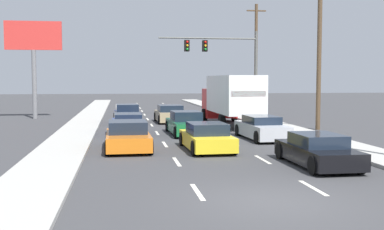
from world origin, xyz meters
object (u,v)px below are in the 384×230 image
at_px(car_blue, 128,124).
at_px(car_silver, 262,128).
at_px(car_green, 186,124).
at_px(utility_pole_far, 256,58).
at_px(box_truck, 231,97).
at_px(roadside_billboard, 34,48).
at_px(car_black, 317,151).
at_px(utility_pole_mid, 319,52).
at_px(car_yellow, 207,138).
at_px(car_tan, 170,114).
at_px(car_orange, 128,137).
at_px(car_navy, 127,115).
at_px(traffic_signal_mast, 217,53).

height_order(car_blue, car_silver, car_silver).
xyz_separation_m(car_green, utility_pole_far, (8.69, 16.06, 4.56)).
distance_m(box_truck, roadside_billboard, 16.69).
xyz_separation_m(car_green, roadside_billboard, (-10.49, 12.63, 5.01)).
height_order(car_green, car_black, car_green).
height_order(car_silver, roadside_billboard, roadside_billboard).
bearing_deg(car_green, utility_pole_mid, 8.84).
distance_m(car_yellow, utility_pole_mid, 12.15).
height_order(car_tan, utility_pole_mid, utility_pole_mid).
xyz_separation_m(car_orange, car_silver, (7.04, 2.80, -0.01)).
xyz_separation_m(box_truck, roadside_billboard, (-14.18, 8.01, 3.63)).
distance_m(car_navy, roadside_billboard, 10.16).
bearing_deg(car_yellow, roadside_billboard, 119.18).
height_order(utility_pole_mid, roadside_billboard, utility_pole_mid).
distance_m(box_truck, car_silver, 7.53).
bearing_deg(box_truck, car_yellow, -108.38).
bearing_deg(car_navy, traffic_signal_mast, 36.95).
bearing_deg(car_blue, box_truck, 28.95).
relative_size(car_yellow, car_silver, 0.92).
bearing_deg(utility_pole_far, utility_pole_mid, -90.68).
xyz_separation_m(car_navy, box_truck, (6.95, -2.89, 1.35)).
distance_m(car_silver, roadside_billboard, 21.51).
height_order(car_orange, car_yellow, car_orange).
distance_m(car_blue, traffic_signal_mast, 15.58).
height_order(box_truck, traffic_signal_mast, traffic_signal_mast).
distance_m(car_green, car_silver, 4.58).
xyz_separation_m(car_navy, car_silver, (6.90, -10.29, -0.04)).
bearing_deg(utility_pole_far, traffic_signal_mast, -147.13).
distance_m(car_blue, box_truck, 8.12).
bearing_deg(car_black, car_yellow, 126.74).
relative_size(car_navy, car_silver, 0.93).
relative_size(car_blue, box_truck, 0.53).
xyz_separation_m(car_black, utility_pole_far, (5.32, 26.76, 4.61)).
relative_size(car_blue, utility_pole_far, 0.47).
xyz_separation_m(car_navy, roadside_billboard, (-7.23, 5.12, 4.98)).
xyz_separation_m(traffic_signal_mast, utility_pole_far, (4.20, 2.71, -0.21)).
height_order(car_yellow, traffic_signal_mast, traffic_signal_mast).
height_order(car_yellow, utility_pole_mid, utility_pole_mid).
xyz_separation_m(car_green, traffic_signal_mast, (4.50, 13.35, 4.77)).
bearing_deg(roadside_billboard, car_black, -59.29).
relative_size(car_navy, utility_pole_mid, 0.45).
height_order(car_blue, car_yellow, car_yellow).
height_order(car_blue, roadside_billboard, roadside_billboard).
height_order(car_tan, traffic_signal_mast, traffic_signal_mast).
bearing_deg(utility_pole_far, car_navy, -144.43).
bearing_deg(car_blue, car_tan, 65.78).
height_order(car_green, roadside_billboard, roadside_billboard).
distance_m(car_tan, car_yellow, 14.07).
xyz_separation_m(car_tan, car_yellow, (0.21, -14.06, -0.03)).
relative_size(box_truck, car_black, 2.01).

